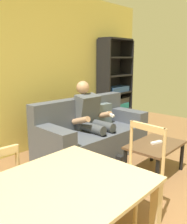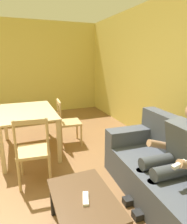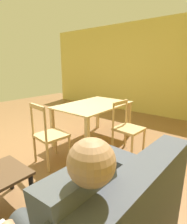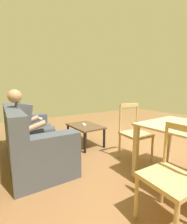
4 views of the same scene
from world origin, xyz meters
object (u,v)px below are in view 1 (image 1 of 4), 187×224
(tv_remote, at_px, (156,142))
(person_lounging, at_px, (92,118))
(dining_chair_facing_couch, at_px, (135,178))
(coffee_table, at_px, (155,148))
(bookshelf, at_px, (115,92))
(dining_table, at_px, (43,210))
(couch, at_px, (91,134))

(tv_remote, bearing_deg, person_lounging, 23.36)
(person_lounging, relative_size, dining_chair_facing_couch, 1.26)
(coffee_table, height_order, tv_remote, tv_remote)
(tv_remote, relative_size, bookshelf, 0.09)
(tv_remote, distance_m, dining_table, 2.17)
(tv_remote, bearing_deg, dining_chair_facing_couch, 126.29)
(couch, xyz_separation_m, bookshelf, (1.57, 0.72, 0.46))
(dining_table, bearing_deg, dining_chair_facing_couch, -0.19)
(tv_remote, height_order, bookshelf, bookshelf)
(person_lounging, xyz_separation_m, dining_chair_facing_couch, (-0.99, -1.45, -0.15))
(bookshelf, bearing_deg, couch, -155.36)
(coffee_table, bearing_deg, couch, 93.01)
(coffee_table, xyz_separation_m, dining_chair_facing_couch, (-1.04, -0.34, 0.09))
(coffee_table, relative_size, tv_remote, 4.71)
(person_lounging, distance_m, bookshelf, 1.74)
(coffee_table, height_order, bookshelf, bookshelf)
(dining_table, bearing_deg, coffee_table, 9.28)
(coffee_table, distance_m, dining_chair_facing_couch, 1.10)
(dining_chair_facing_couch, bearing_deg, bookshelf, 40.50)
(tv_remote, relative_size, dining_chair_facing_couch, 0.18)
(tv_remote, distance_m, dining_chair_facing_couch, 1.14)
(person_lounging, xyz_separation_m, bookshelf, (1.57, 0.73, 0.19))
(person_lounging, xyz_separation_m, coffee_table, (0.06, -1.11, -0.25))
(coffee_table, xyz_separation_m, bookshelf, (1.51, 1.84, 0.43))
(couch, height_order, dining_table, couch)
(tv_remote, xyz_separation_m, dining_table, (-2.13, -0.35, 0.21))
(dining_table, bearing_deg, bookshelf, 31.20)
(bookshelf, height_order, dining_table, bookshelf)
(couch, relative_size, dining_table, 1.35)
(couch, xyz_separation_m, dining_table, (-2.03, -1.46, 0.31))
(couch, xyz_separation_m, person_lounging, (0.00, -0.01, 0.27))
(person_lounging, bearing_deg, couch, 99.99)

